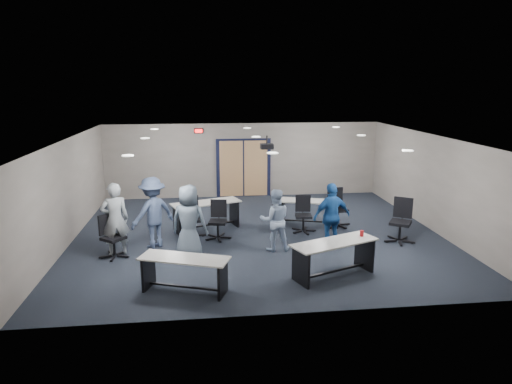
{
  "coord_description": "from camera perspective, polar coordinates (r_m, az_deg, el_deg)",
  "views": [
    {
      "loc": [
        -1.47,
        -11.98,
        4.12
      ],
      "look_at": [
        -0.1,
        -0.3,
        1.3
      ],
      "focal_mm": 32.0,
      "sensor_mm": 36.0,
      "label": 1
    }
  ],
  "objects": [
    {
      "name": "ceiling_projector",
      "position": [
        12.72,
        1.36,
        5.75
      ],
      "size": [
        0.35,
        0.32,
        0.37
      ],
      "color": "black",
      "rests_on": "ceiling"
    },
    {
      "name": "chair_back_a",
      "position": [
        12.49,
        -8.15,
        -3.21
      ],
      "size": [
        0.77,
        0.77,
        1.12
      ],
      "primitive_type": null,
      "rotation": [
        0.0,
        0.0,
        0.1
      ],
      "color": "black",
      "rests_on": "floor"
    },
    {
      "name": "table_back_right",
      "position": [
        13.6,
        6.81,
        -2.02
      ],
      "size": [
        1.92,
        1.11,
        0.74
      ],
      "rotation": [
        0.0,
        0.0,
        -0.29
      ],
      "color": "beige",
      "rests_on": "floor"
    },
    {
      "name": "chair_back_d",
      "position": [
        13.54,
        10.18,
        -1.96
      ],
      "size": [
        0.78,
        0.78,
        1.12
      ],
      "primitive_type": null,
      "rotation": [
        0.0,
        0.0,
        0.12
      ],
      "color": "black",
      "rests_on": "floor"
    },
    {
      "name": "double_door",
      "position": [
        16.79,
        -1.57,
        2.96
      ],
      "size": [
        2.0,
        0.07,
        2.2
      ],
      "color": "black",
      "rests_on": "back_wall"
    },
    {
      "name": "right_wall",
      "position": [
        13.89,
        21.22,
        1.07
      ],
      "size": [
        0.04,
        9.0,
        2.7
      ],
      "primitive_type": "cube",
      "color": "slate",
      "rests_on": "floor"
    },
    {
      "name": "exit_sign",
      "position": [
        16.51,
        -7.18,
        7.59
      ],
      "size": [
        0.32,
        0.07,
        0.18
      ],
      "color": "black",
      "rests_on": "back_wall"
    },
    {
      "name": "person_lightblue",
      "position": [
        11.39,
        2.38,
        -3.52
      ],
      "size": [
        0.77,
        0.61,
        1.58
      ],
      "primitive_type": "imported",
      "rotation": [
        0.0,
        0.0,
        3.15
      ],
      "color": "#A3B8D7",
      "rests_on": "floor"
    },
    {
      "name": "chair_back_b",
      "position": [
        12.3,
        -4.81,
        -3.55
      ],
      "size": [
        0.76,
        0.76,
        1.04
      ],
      "primitive_type": null,
      "rotation": [
        0.0,
        0.0,
        -0.18
      ],
      "color": "black",
      "rests_on": "floor"
    },
    {
      "name": "chair_loose_right",
      "position": [
        12.59,
        17.62,
        -3.47
      ],
      "size": [
        1.02,
        1.02,
        1.17
      ],
      "primitive_type": null,
      "rotation": [
        0.0,
        0.0,
        -0.59
      ],
      "color": "black",
      "rests_on": "floor"
    },
    {
      "name": "table_front_right",
      "position": [
        10.09,
        9.78,
        -7.45
      ],
      "size": [
        2.05,
        1.34,
        0.92
      ],
      "rotation": [
        0.0,
        0.0,
        0.39
      ],
      "color": "beige",
      "rests_on": "floor"
    },
    {
      "name": "ceiling_can_lights",
      "position": [
        12.4,
        0.15,
        6.79
      ],
      "size": [
        6.24,
        5.74,
        0.02
      ],
      "primitive_type": null,
      "color": "white",
      "rests_on": "ceiling"
    },
    {
      "name": "person_gray",
      "position": [
        11.53,
        -17.21,
        -3.29
      ],
      "size": [
        0.76,
        0.61,
        1.82
      ],
      "primitive_type": "imported",
      "rotation": [
        0.0,
        0.0,
        3.43
      ],
      "color": "#A0A9AF",
      "rests_on": "floor"
    },
    {
      "name": "table_back_left",
      "position": [
        13.16,
        -6.27,
        -2.32
      ],
      "size": [
        2.07,
        1.28,
        1.09
      ],
      "rotation": [
        0.0,
        0.0,
        0.35
      ],
      "color": "beige",
      "rests_on": "floor"
    },
    {
      "name": "chair_back_c",
      "position": [
        12.9,
        5.96,
        -2.81
      ],
      "size": [
        0.72,
        0.72,
        1.03
      ],
      "primitive_type": null,
      "rotation": [
        0.0,
        0.0,
        -0.12
      ],
      "color": "black",
      "rests_on": "floor"
    },
    {
      "name": "person_back",
      "position": [
        11.86,
        -12.77,
        -2.52
      ],
      "size": [
        1.35,
        1.25,
        1.83
      ],
      "primitive_type": "imported",
      "rotation": [
        0.0,
        0.0,
        3.78
      ],
      "color": "#415176",
      "rests_on": "floor"
    },
    {
      "name": "chair_loose_left",
      "position": [
        11.52,
        -17.41,
        -5.31
      ],
      "size": [
        0.93,
        0.93,
        1.05
      ],
      "primitive_type": null,
      "rotation": [
        0.0,
        0.0,
        0.89
      ],
      "color": "black",
      "rests_on": "floor"
    },
    {
      "name": "person_navy",
      "position": [
        11.61,
        9.43,
        -3.02
      ],
      "size": [
        1.07,
        0.64,
        1.71
      ],
      "primitive_type": "imported",
      "rotation": [
        0.0,
        0.0,
        3.37
      ],
      "color": "#19498E",
      "rests_on": "floor"
    },
    {
      "name": "floor",
      "position": [
        12.75,
        0.28,
        -5.35
      ],
      "size": [
        10.0,
        10.0,
        0.0
      ],
      "primitive_type": "plane",
      "color": "black",
      "rests_on": "ground"
    },
    {
      "name": "left_wall",
      "position": [
        12.79,
        -22.55,
        -0.05
      ],
      "size": [
        0.04,
        9.0,
        2.7
      ],
      "primitive_type": "cube",
      "color": "slate",
      "rests_on": "floor"
    },
    {
      "name": "back_wall",
      "position": [
        16.77,
        -1.59,
        3.99
      ],
      "size": [
        10.0,
        0.04,
        2.7
      ],
      "primitive_type": "cube",
      "color": "slate",
      "rests_on": "floor"
    },
    {
      "name": "person_plaid",
      "position": [
        10.97,
        -8.36,
        -3.71
      ],
      "size": [
        1.02,
        0.82,
        1.8
      ],
      "primitive_type": "imported",
      "rotation": [
        0.0,
        0.0,
        2.81
      ],
      "color": "slate",
      "rests_on": "floor"
    },
    {
      "name": "ceiling",
      "position": [
        12.15,
        0.29,
        6.79
      ],
      "size": [
        10.0,
        9.0,
        0.04
      ],
      "primitive_type": "cube",
      "color": "silver",
      "rests_on": "back_wall"
    },
    {
      "name": "front_wall",
      "position": [
        8.11,
        4.17,
        -6.5
      ],
      "size": [
        10.0,
        0.04,
        2.7
      ],
      "primitive_type": "cube",
      "color": "slate",
      "rests_on": "floor"
    },
    {
      "name": "table_front_left",
      "position": [
        9.37,
        -8.92,
        -9.41
      ],
      "size": [
        1.9,
        1.18,
        0.73
      ],
      "rotation": [
        0.0,
        0.0,
        -0.35
      ],
      "color": "beige",
      "rests_on": "floor"
    }
  ]
}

